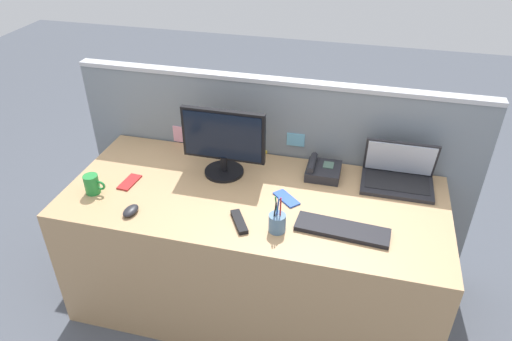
# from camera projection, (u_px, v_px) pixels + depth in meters

# --- Properties ---
(ground_plane) EXTENTS (10.00, 10.00, 0.00)m
(ground_plane) POSITION_uv_depth(u_px,v_px,m) (254.00, 297.00, 2.81)
(ground_plane) COLOR #4C515B
(desk) EXTENTS (1.94, 0.84, 0.75)m
(desk) POSITION_uv_depth(u_px,v_px,m) (254.00, 250.00, 2.60)
(desk) COLOR tan
(desk) RESTS_ON ground_plane
(cubicle_divider) EXTENTS (2.32, 0.07, 1.20)m
(cubicle_divider) POSITION_uv_depth(u_px,v_px,m) (273.00, 172.00, 2.85)
(cubicle_divider) COLOR gray
(cubicle_divider) RESTS_ON ground_plane
(desktop_monitor) EXTENTS (0.45, 0.21, 0.37)m
(desktop_monitor) POSITION_uv_depth(u_px,v_px,m) (223.00, 141.00, 2.48)
(desktop_monitor) COLOR black
(desktop_monitor) RESTS_ON desk
(laptop) EXTENTS (0.37, 0.25, 0.24)m
(laptop) POSITION_uv_depth(u_px,v_px,m) (398.00, 173.00, 2.47)
(laptop) COLOR #232328
(laptop) RESTS_ON desk
(desk_phone) EXTENTS (0.18, 0.19, 0.09)m
(desk_phone) POSITION_uv_depth(u_px,v_px,m) (322.00, 170.00, 2.54)
(desk_phone) COLOR #232328
(desk_phone) RESTS_ON desk
(keyboard_main) EXTENTS (0.44, 0.16, 0.02)m
(keyboard_main) POSITION_uv_depth(u_px,v_px,m) (342.00, 230.00, 2.16)
(keyboard_main) COLOR black
(keyboard_main) RESTS_ON desk
(computer_mouse_right_hand) EXTENTS (0.07, 0.11, 0.03)m
(computer_mouse_right_hand) POSITION_uv_depth(u_px,v_px,m) (131.00, 211.00, 2.27)
(computer_mouse_right_hand) COLOR #232328
(computer_mouse_right_hand) RESTS_ON desk
(pen_cup) EXTENTS (0.08, 0.08, 0.18)m
(pen_cup) POSITION_uv_depth(u_px,v_px,m) (277.00, 222.00, 2.14)
(pen_cup) COLOR #4C7093
(pen_cup) RESTS_ON desk
(cell_phone_red_case) EXTENTS (0.08, 0.15, 0.01)m
(cell_phone_red_case) POSITION_uv_depth(u_px,v_px,m) (129.00, 182.00, 2.49)
(cell_phone_red_case) COLOR #B22323
(cell_phone_red_case) RESTS_ON desk
(cell_phone_blue_case) EXTENTS (0.15, 0.15, 0.01)m
(cell_phone_blue_case) POSITION_uv_depth(u_px,v_px,m) (286.00, 198.00, 2.37)
(cell_phone_blue_case) COLOR blue
(cell_phone_blue_case) RESTS_ON desk
(tv_remote) EXTENTS (0.12, 0.17, 0.02)m
(tv_remote) POSITION_uv_depth(u_px,v_px,m) (239.00, 222.00, 2.21)
(tv_remote) COLOR black
(tv_remote) RESTS_ON desk
(coffee_mug) EXTENTS (0.11, 0.07, 0.10)m
(coffee_mug) POSITION_uv_depth(u_px,v_px,m) (92.00, 184.00, 2.39)
(coffee_mug) COLOR #238438
(coffee_mug) RESTS_ON desk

